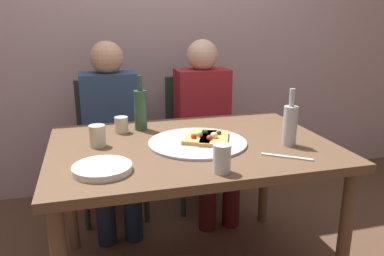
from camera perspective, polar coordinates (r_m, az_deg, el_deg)
back_wall at (r=2.94m, az=-6.67°, el=15.96°), size 6.00×0.10×2.60m
dining_table at (r=1.86m, az=-0.12°, el=-4.62°), size 1.32×0.93×0.73m
pizza_tray at (r=1.82m, az=0.83°, el=-2.19°), size 0.47×0.47×0.01m
pizza_slice_last at (r=1.85m, az=1.19°, el=-1.32°), size 0.22×0.26×0.05m
pizza_slice_extra at (r=1.83m, az=3.32°, el=-1.51°), size 0.20×0.25×0.05m
wine_bottle at (r=2.04m, az=-7.70°, el=2.84°), size 0.07×0.07×0.29m
beer_bottle at (r=1.83m, az=14.43°, el=0.53°), size 0.07×0.07×0.27m
tumbler_near at (r=1.83m, az=-13.94°, el=-1.14°), size 0.08×0.08×0.10m
tumbler_far at (r=1.48m, az=4.48°, el=-4.57°), size 0.07×0.07×0.11m
wine_glass at (r=2.02m, az=-10.49°, el=0.48°), size 0.07×0.07×0.08m
plate_stack at (r=1.54m, az=-13.26°, el=-5.90°), size 0.23×0.23×0.03m
table_knife at (r=1.70m, az=13.98°, el=-4.20°), size 0.19×0.15×0.01m
chair_left at (r=2.67m, az=-11.97°, el=-1.49°), size 0.44×0.44×0.90m
chair_right at (r=2.77m, az=1.10°, el=-0.47°), size 0.44×0.44×0.90m
guest_in_sweater at (r=2.49m, az=-11.91°, el=0.28°), size 0.36×0.56×1.17m
guest_in_beanie at (r=2.59m, az=2.06°, el=1.30°), size 0.36×0.56×1.17m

